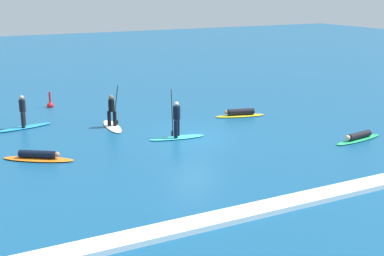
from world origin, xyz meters
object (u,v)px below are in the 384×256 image
at_px(marker_buoy, 50,105).
at_px(surfer_on_orange_board, 38,157).
at_px(surfer_on_green_board, 358,137).
at_px(surfer_on_white_board, 112,119).
at_px(surfer_on_yellow_board, 240,114).
at_px(surfer_on_teal_board, 177,128).
at_px(surfer_on_blue_board, 24,120).

bearing_deg(marker_buoy, surfer_on_orange_board, -105.93).
distance_m(surfer_on_green_board, surfer_on_orange_board, 14.82).
bearing_deg(surfer_on_orange_board, surfer_on_white_board, 73.78).
bearing_deg(surfer_on_green_board, surfer_on_orange_board, -24.40).
bearing_deg(surfer_on_white_board, surfer_on_yellow_board, -93.22).
bearing_deg(marker_buoy, surfer_on_white_board, -73.98).
relative_size(surfer_on_yellow_board, surfer_on_orange_board, 0.99).
distance_m(surfer_on_orange_board, marker_buoy, 10.36).
distance_m(surfer_on_yellow_board, surfer_on_teal_board, 5.68).
bearing_deg(marker_buoy, surfer_on_green_board, -51.02).
xyz_separation_m(surfer_on_green_board, marker_buoy, (-11.39, 14.08, 0.02)).
bearing_deg(surfer_on_blue_board, marker_buoy, 48.23).
relative_size(surfer_on_yellow_board, surfer_on_teal_board, 1.03).
distance_m(surfer_on_white_board, surfer_on_teal_board, 4.07).
height_order(surfer_on_green_board, marker_buoy, marker_buoy).
xyz_separation_m(surfer_on_white_board, surfer_on_teal_board, (2.05, -3.51, 0.06)).
bearing_deg(surfer_on_green_board, surfer_on_teal_board, -38.28).
relative_size(surfer_on_teal_board, surfer_on_green_board, 0.90).
bearing_deg(surfer_on_yellow_board, surfer_on_white_board, 6.45).
xyz_separation_m(surfer_on_yellow_board, surfer_on_teal_board, (-5.16, -2.35, 0.35)).
height_order(surfer_on_white_board, marker_buoy, surfer_on_white_board).
bearing_deg(surfer_on_green_board, surfer_on_blue_board, -43.57).
bearing_deg(surfer_on_white_board, surfer_on_green_board, -123.41).
height_order(surfer_on_yellow_board, surfer_on_green_board, surfer_on_yellow_board).
distance_m(surfer_on_teal_board, surfer_on_orange_board, 6.69).
xyz_separation_m(surfer_on_blue_board, surfer_on_orange_board, (-0.46, -5.64, -0.28)).
xyz_separation_m(surfer_on_yellow_board, surfer_on_green_board, (2.40, -6.72, -0.02)).
height_order(surfer_on_blue_board, surfer_on_orange_board, surfer_on_blue_board).
height_order(surfer_on_blue_board, surfer_on_green_board, surfer_on_blue_board).
bearing_deg(marker_buoy, surfer_on_yellow_board, -39.33).
relative_size(surfer_on_white_board, surfer_on_orange_board, 0.97).
bearing_deg(surfer_on_teal_board, surfer_on_orange_board, 11.43).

